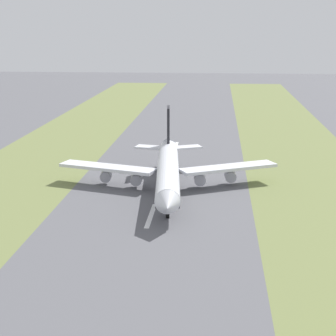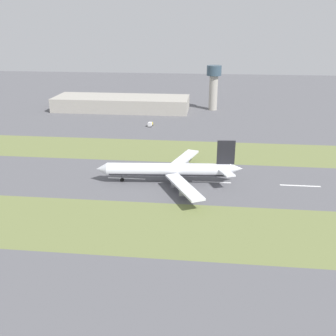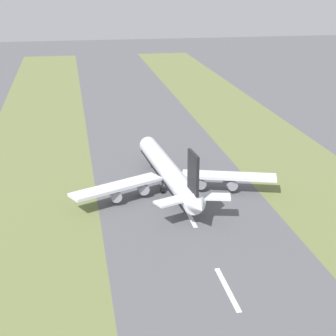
{
  "view_description": "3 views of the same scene",
  "coord_description": "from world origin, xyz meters",
  "px_view_note": "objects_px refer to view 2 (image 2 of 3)",
  "views": [
    {
      "loc": [
        -15.61,
        152.66,
        45.08
      ],
      "look_at": [
        -2.44,
        3.69,
        7.0
      ],
      "focal_mm": 60.0,
      "sensor_mm": 36.0,
      "label": 1
    },
    {
      "loc": [
        -169.21,
        -14.84,
        69.85
      ],
      "look_at": [
        -2.44,
        3.69,
        7.0
      ],
      "focal_mm": 42.0,
      "sensor_mm": 36.0,
      "label": 2
    },
    {
      "loc": [
        -31.2,
        -158.2,
        65.6
      ],
      "look_at": [
        -2.44,
        3.69,
        7.0
      ],
      "focal_mm": 60.0,
      "sensor_mm": 36.0,
      "label": 3
    }
  ],
  "objects_px": {
    "terminal_building": "(122,103)",
    "service_truck": "(150,124)",
    "airplane_main_jet": "(172,170)",
    "control_tower": "(214,83)"
  },
  "relations": [
    {
      "from": "terminal_building",
      "to": "service_truck",
      "type": "relative_size",
      "value": 17.78
    },
    {
      "from": "airplane_main_jet",
      "to": "terminal_building",
      "type": "height_order",
      "value": "airplane_main_jet"
    },
    {
      "from": "control_tower",
      "to": "service_truck",
      "type": "distance_m",
      "value": 77.79
    },
    {
      "from": "terminal_building",
      "to": "service_truck",
      "type": "xyz_separation_m",
      "value": [
        -51.57,
        -32.04,
        -3.89
      ]
    },
    {
      "from": "terminal_building",
      "to": "airplane_main_jet",
      "type": "bearing_deg",
      "value": -159.22
    },
    {
      "from": "airplane_main_jet",
      "to": "terminal_building",
      "type": "distance_m",
      "value": 162.79
    },
    {
      "from": "airplane_main_jet",
      "to": "control_tower",
      "type": "bearing_deg",
      "value": -6.32
    },
    {
      "from": "control_tower",
      "to": "service_truck",
      "type": "bearing_deg",
      "value": 144.46
    },
    {
      "from": "airplane_main_jet",
      "to": "control_tower",
      "type": "xyz_separation_m",
      "value": [
        161.64,
        -17.89,
        16.37
      ]
    },
    {
      "from": "terminal_building",
      "to": "control_tower",
      "type": "height_order",
      "value": "control_tower"
    }
  ]
}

